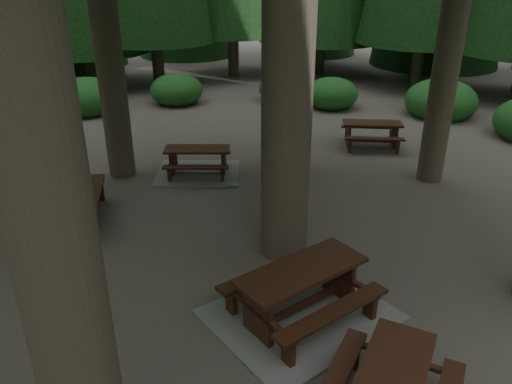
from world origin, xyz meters
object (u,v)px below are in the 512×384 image
object	(u,v)px
picnic_table_c	(198,166)
picnic_table_d	(372,130)
picnic_table_b	(57,194)
picnic_table_a	(301,300)

from	to	relation	value
picnic_table_c	picnic_table_d	world-z (taller)	picnic_table_d
picnic_table_b	picnic_table_a	bearing A→B (deg)	-134.14
picnic_table_b	picnic_table_d	size ratio (longest dim) A/B	1.14
picnic_table_a	picnic_table_c	xyz separation A→B (m)	(0.00, 5.93, -0.08)
picnic_table_b	picnic_table_c	distance (m)	3.57
picnic_table_d	picnic_table_a	bearing A→B (deg)	-104.88
picnic_table_a	picnic_table_b	size ratio (longest dim) A/B	1.29
picnic_table_c	picnic_table_b	bearing A→B (deg)	-136.54
picnic_table_a	picnic_table_d	distance (m)	8.07
picnic_table_a	picnic_table_d	size ratio (longest dim) A/B	1.47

